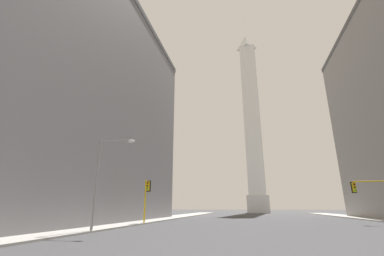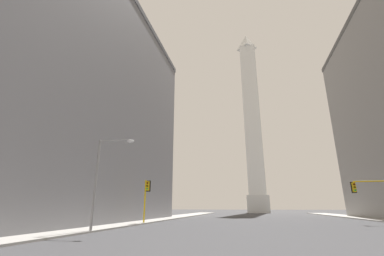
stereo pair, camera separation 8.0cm
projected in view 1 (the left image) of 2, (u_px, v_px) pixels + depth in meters
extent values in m
cube|color=gray|center=(144.00, 221.00, 35.40)|extent=(5.00, 108.40, 0.15)
cube|color=slate|center=(52.00, 102.00, 34.99)|extent=(21.30, 45.09, 31.32)
cube|color=#48484C|center=(69.00, 6.00, 39.74)|extent=(21.52, 45.54, 0.90)
cube|color=silver|center=(258.00, 204.00, 86.67)|extent=(7.28, 7.28, 5.68)
cube|color=silver|center=(252.00, 116.00, 96.01)|extent=(5.82, 5.82, 57.74)
pyramid|color=silver|center=(246.00, 43.00, 105.45)|extent=(5.82, 5.82, 6.41)
cylinder|color=yellow|center=(374.00, 181.00, 30.31)|extent=(4.48, 0.14, 0.14)
cube|color=yellow|center=(354.00, 187.00, 30.57)|extent=(0.36, 0.36, 1.10)
cube|color=black|center=(353.00, 187.00, 30.74)|extent=(0.58, 0.06, 1.32)
sphere|color=#410907|center=(354.00, 184.00, 30.49)|extent=(0.22, 0.22, 0.22)
sphere|color=#483506|center=(355.00, 187.00, 30.39)|extent=(0.22, 0.22, 0.22)
sphere|color=green|center=(355.00, 190.00, 30.29)|extent=(0.22, 0.22, 0.22)
cylinder|color=yellow|center=(145.00, 202.00, 30.77)|extent=(0.18, 0.18, 5.07)
cylinder|color=#262626|center=(144.00, 224.00, 30.04)|extent=(0.40, 0.40, 0.10)
cube|color=yellow|center=(148.00, 186.00, 31.25)|extent=(0.35, 0.35, 1.10)
cube|color=black|center=(149.00, 186.00, 31.42)|extent=(0.58, 0.04, 1.32)
sphere|color=#410907|center=(148.00, 183.00, 31.17)|extent=(0.22, 0.22, 0.22)
sphere|color=#483506|center=(147.00, 186.00, 31.07)|extent=(0.22, 0.22, 0.22)
sphere|color=green|center=(147.00, 189.00, 30.97)|extent=(0.22, 0.22, 0.22)
cylinder|color=gray|center=(96.00, 184.00, 21.01)|extent=(0.20, 0.20, 7.46)
cylinder|color=gray|center=(116.00, 141.00, 21.77)|extent=(2.84, 0.12, 0.12)
sphere|color=gray|center=(101.00, 141.00, 22.06)|extent=(0.20, 0.20, 0.20)
ellipsoid|color=silver|center=(131.00, 141.00, 21.44)|extent=(0.64, 0.36, 0.26)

